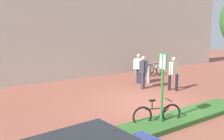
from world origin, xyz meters
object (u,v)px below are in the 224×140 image
(parking_sign_post, at_px, (162,79))
(person_shirt_blue, at_px, (173,71))
(bike_rack_cluster, at_px, (148,70))
(person_suited_navy, at_px, (143,70))
(bollard_steel, at_px, (148,75))
(person_shirt_white, at_px, (139,67))
(bike_at_sign, at_px, (157,114))

(parking_sign_post, xyz_separation_m, person_shirt_blue, (3.97, 3.01, -0.56))
(bike_rack_cluster, relative_size, person_suited_navy, 1.22)
(bollard_steel, relative_size, person_shirt_blue, 0.52)
(parking_sign_post, relative_size, person_shirt_blue, 1.37)
(person_suited_navy, height_order, person_shirt_white, same)
(parking_sign_post, bearing_deg, bollard_steel, 50.39)
(bike_at_sign, bearing_deg, person_suited_navy, 53.23)
(parking_sign_post, bearing_deg, bike_at_sign, 95.72)
(bollard_steel, bearing_deg, person_shirt_white, 157.55)
(bike_rack_cluster, bearing_deg, parking_sign_post, -130.25)
(bike_at_sign, relative_size, bike_rack_cluster, 0.76)
(bollard_steel, distance_m, person_shirt_white, 0.81)
(parking_sign_post, xyz_separation_m, person_shirt_white, (3.62, 5.28, -0.56))
(bollard_steel, xyz_separation_m, person_shirt_white, (-0.56, 0.23, 0.53))
(bike_at_sign, xyz_separation_m, bollard_steel, (4.19, 4.89, 0.10))
(person_suited_navy, distance_m, person_shirt_blue, 1.53)
(person_shirt_blue, bearing_deg, bollard_steel, 84.18)
(person_shirt_white, bearing_deg, bollard_steel, -22.45)
(bike_at_sign, bearing_deg, parking_sign_post, -84.28)
(parking_sign_post, distance_m, bollard_steel, 6.64)
(bike_at_sign, distance_m, bollard_steel, 6.44)
(bike_rack_cluster, distance_m, person_suited_navy, 4.02)
(bike_at_sign, relative_size, person_suited_navy, 0.93)
(person_suited_navy, bearing_deg, parking_sign_post, -125.57)
(bike_at_sign, height_order, bike_rack_cluster, bike_at_sign)
(bike_at_sign, relative_size, bollard_steel, 1.78)
(bollard_steel, height_order, person_shirt_blue, person_shirt_blue)
(bollard_steel, relative_size, person_shirt_white, 0.52)
(bike_at_sign, xyz_separation_m, person_suited_navy, (3.01, 4.03, 0.63))
(bollard_steel, height_order, person_shirt_white, person_shirt_white)
(bollard_steel, relative_size, person_suited_navy, 0.52)
(parking_sign_post, height_order, bollard_steel, parking_sign_post)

